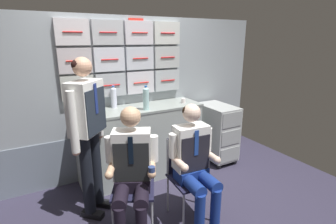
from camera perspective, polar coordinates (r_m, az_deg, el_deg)
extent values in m
cube|color=#2E2B3D|center=(2.94, 2.33, -23.64)|extent=(4.80, 4.80, 0.04)
cube|color=#959EA5|center=(3.60, -8.90, 3.27)|extent=(4.20, 0.06, 2.15)
cube|color=slate|center=(3.81, -8.22, -8.11)|extent=(4.12, 0.01, 0.62)
cube|color=#B4B6AD|center=(3.34, -19.52, 5.14)|extent=(0.39, 0.06, 0.30)
cylinder|color=red|center=(3.30, -19.41, 5.04)|extent=(0.22, 0.01, 0.01)
cube|color=#A6AAB2|center=(3.43, -12.65, 5.94)|extent=(0.39, 0.06, 0.30)
cylinder|color=red|center=(3.39, -12.47, 5.85)|extent=(0.22, 0.01, 0.01)
cube|color=silver|center=(3.57, -6.20, 6.61)|extent=(0.39, 0.06, 0.30)
cylinder|color=red|center=(3.53, -5.96, 6.52)|extent=(0.22, 0.01, 0.01)
cube|color=#ADB4B9|center=(3.75, -0.28, 7.15)|extent=(0.39, 0.06, 0.30)
cylinder|color=red|center=(3.71, 0.01, 7.07)|extent=(0.22, 0.01, 0.01)
cube|color=#BCB3B8|center=(3.30, -20.06, 10.72)|extent=(0.39, 0.06, 0.30)
cylinder|color=red|center=(3.26, -19.94, 10.68)|extent=(0.22, 0.01, 0.01)
cube|color=silver|center=(3.39, -12.99, 11.39)|extent=(0.39, 0.06, 0.30)
cylinder|color=red|center=(3.35, -12.81, 11.35)|extent=(0.22, 0.01, 0.01)
cube|color=silver|center=(3.53, -6.36, 11.85)|extent=(0.39, 0.06, 0.30)
cylinder|color=red|center=(3.49, -6.12, 11.82)|extent=(0.22, 0.01, 0.01)
cube|color=#B0B5B5|center=(3.71, -0.28, 12.15)|extent=(0.39, 0.06, 0.30)
cylinder|color=red|center=(3.68, 0.01, 12.11)|extent=(0.22, 0.01, 0.01)
cube|color=silver|center=(3.29, -20.62, 16.38)|extent=(0.39, 0.06, 0.30)
cylinder|color=red|center=(3.25, -20.51, 16.41)|extent=(0.22, 0.01, 0.01)
cube|color=#B0B3B8|center=(3.38, -13.35, 16.91)|extent=(0.39, 0.06, 0.30)
cylinder|color=red|center=(3.35, -13.16, 16.93)|extent=(0.22, 0.01, 0.01)
cube|color=silver|center=(3.52, -6.53, 17.17)|extent=(0.39, 0.06, 0.30)
cylinder|color=red|center=(3.49, -6.28, 17.19)|extent=(0.22, 0.01, 0.01)
cube|color=silver|center=(3.70, -0.29, 17.21)|extent=(0.39, 0.06, 0.30)
cylinder|color=red|center=(3.67, 0.01, 17.22)|extent=(0.22, 0.01, 0.01)
cube|color=red|center=(3.53, -7.17, 19.68)|extent=(0.20, 0.02, 0.05)
cube|color=#99A29C|center=(3.54, -6.06, -6.95)|extent=(1.65, 0.52, 0.96)
cube|color=gray|center=(3.38, -6.31, 0.80)|extent=(1.69, 0.53, 0.03)
sphere|color=black|center=(3.95, 11.29, -11.83)|extent=(0.07, 0.07, 0.07)
sphere|color=black|center=(4.14, 14.65, -10.69)|extent=(0.07, 0.07, 0.07)
sphere|color=black|center=(4.33, 6.58, -8.97)|extent=(0.07, 0.07, 0.07)
sphere|color=black|center=(4.51, 9.84, -8.10)|extent=(0.07, 0.07, 0.07)
cube|color=#ABAFAE|center=(4.05, 10.83, -4.18)|extent=(0.40, 0.64, 0.82)
cube|color=#969B99|center=(3.93, 13.64, -9.30)|extent=(0.35, 0.01, 0.22)
cube|color=#969B99|center=(3.83, 13.91, -5.61)|extent=(0.35, 0.01, 0.22)
cube|color=#969B99|center=(3.74, 14.19, -1.72)|extent=(0.35, 0.01, 0.22)
cylinder|color=#28282D|center=(3.72, 14.06, 0.08)|extent=(0.32, 0.02, 0.02)
cylinder|color=#A8AAAF|center=(2.63, -12.13, -23.00)|extent=(0.02, 0.02, 0.44)
cylinder|color=#A8AAAF|center=(2.60, -3.57, -23.16)|extent=(0.02, 0.02, 0.44)
cylinder|color=#A8AAAF|center=(2.91, -11.01, -18.56)|extent=(0.02, 0.02, 0.44)
cylinder|color=#A8AAAF|center=(2.88, -3.51, -18.64)|extent=(0.02, 0.02, 0.44)
cube|color=#1A1A31|center=(2.62, -7.75, -16.73)|extent=(0.53, 0.53, 0.02)
cube|color=#1A1A31|center=(2.68, -7.60, -10.72)|extent=(0.34, 0.19, 0.40)
cylinder|color=#A8AAAF|center=(2.69, -11.51, -10.79)|extent=(0.02, 0.02, 0.40)
cylinder|color=#A8AAAF|center=(2.66, -3.68, -10.79)|extent=(0.02, 0.02, 0.40)
cylinder|color=black|center=(2.45, -10.35, -17.60)|extent=(0.28, 0.39, 0.13)
cylinder|color=black|center=(2.44, -5.88, -17.66)|extent=(0.28, 0.39, 0.13)
cube|color=black|center=(2.58, -7.81, -15.40)|extent=(0.39, 0.32, 0.12)
cube|color=white|center=(2.46, -8.03, -9.28)|extent=(0.40, 0.33, 0.47)
cube|color=black|center=(2.38, -8.20, -11.14)|extent=(0.30, 0.15, 0.38)
cube|color=black|center=(2.32, -8.34, -8.55)|extent=(0.04, 0.03, 0.26)
cylinder|color=white|center=(2.46, -12.91, -8.16)|extent=(0.08, 0.08, 0.25)
cylinder|color=tan|center=(2.43, -12.63, -12.35)|extent=(0.16, 0.24, 0.07)
sphere|color=tan|center=(2.34, -13.05, -13.58)|extent=(0.08, 0.08, 0.08)
cylinder|color=white|center=(2.43, -3.18, -8.15)|extent=(0.08, 0.08, 0.25)
cylinder|color=tan|center=(2.40, -3.62, -12.40)|extent=(0.16, 0.24, 0.07)
sphere|color=tan|center=(2.30, -3.64, -13.65)|extent=(0.08, 0.08, 0.08)
cylinder|color=navy|center=(2.28, -3.66, -12.78)|extent=(0.06, 0.06, 0.06)
sphere|color=tan|center=(2.32, -8.38, -1.05)|extent=(0.19, 0.19, 0.19)
ellipsoid|color=tan|center=(2.33, -8.37, -0.56)|extent=(0.24, 0.23, 0.13)
cylinder|color=#A8AAAF|center=(2.69, 3.50, -21.63)|extent=(0.02, 0.02, 0.44)
cylinder|color=#A8AAAF|center=(2.84, 10.27, -19.45)|extent=(0.02, 0.02, 0.44)
cylinder|color=#A8AAAF|center=(2.95, -0.02, -17.79)|extent=(0.02, 0.02, 0.44)
cylinder|color=#A8AAAF|center=(3.09, 6.27, -16.10)|extent=(0.02, 0.02, 0.44)
cube|color=#1A1A31|center=(2.76, 5.12, -14.75)|extent=(0.42, 0.42, 0.02)
cube|color=#1A1A31|center=(2.81, 3.26, -9.27)|extent=(0.37, 0.05, 0.40)
cylinder|color=#A8AAAF|center=(2.72, -0.03, -10.06)|extent=(0.02, 0.02, 0.40)
cylinder|color=#A8AAAF|center=(2.88, 6.54, -8.65)|extent=(0.02, 0.02, 0.40)
cylinder|color=navy|center=(2.59, 7.08, -21.77)|extent=(0.10, 0.10, 0.43)
cylinder|color=navy|center=(2.67, 10.52, -20.59)|extent=(0.10, 0.10, 0.43)
cylinder|color=navy|center=(2.57, 5.27, -15.68)|extent=(0.15, 0.37, 0.13)
cylinder|color=navy|center=(2.65, 8.69, -14.71)|extent=(0.15, 0.37, 0.13)
cube|color=navy|center=(2.72, 5.16, -13.46)|extent=(0.33, 0.22, 0.12)
cube|color=white|center=(2.61, 5.10, -7.77)|extent=(0.35, 0.21, 0.46)
cube|color=black|center=(2.55, 6.21, -9.31)|extent=(0.31, 0.03, 0.36)
cube|color=navy|center=(2.50, 6.39, -6.92)|extent=(0.04, 0.01, 0.25)
cylinder|color=white|center=(2.50, 1.12, -7.55)|extent=(0.08, 0.08, 0.25)
cylinder|color=beige|center=(2.49, 2.59, -11.34)|extent=(0.08, 0.23, 0.07)
sphere|color=beige|center=(2.41, 3.75, -12.34)|extent=(0.08, 0.08, 0.08)
cylinder|color=white|center=(2.69, 8.84, -6.00)|extent=(0.08, 0.08, 0.25)
cylinder|color=beige|center=(2.66, 9.59, -9.67)|extent=(0.08, 0.23, 0.07)
sphere|color=beige|center=(2.59, 10.89, -10.52)|extent=(0.08, 0.08, 0.08)
sphere|color=beige|center=(2.49, 5.30, -0.21)|extent=(0.18, 0.18, 0.18)
ellipsoid|color=black|center=(2.50, 5.15, 0.23)|extent=(0.19, 0.17, 0.13)
cube|color=black|center=(3.09, -16.45, -21.04)|extent=(0.24, 0.23, 0.06)
cube|color=black|center=(3.22, -14.55, -19.10)|extent=(0.24, 0.23, 0.06)
cylinder|color=black|center=(2.86, -17.62, -13.26)|extent=(0.12, 0.12, 0.87)
cylinder|color=black|center=(2.99, -15.79, -11.72)|extent=(0.12, 0.12, 0.87)
cube|color=white|center=(2.67, -17.88, 0.96)|extent=(0.42, 0.42, 0.54)
cube|color=#212833|center=(2.62, -15.73, 0.14)|extent=(0.25, 0.26, 0.45)
cube|color=navy|center=(2.59, -15.79, 2.86)|extent=(0.04, 0.04, 0.30)
cylinder|color=white|center=(2.51, -20.45, -2.19)|extent=(0.08, 0.08, 0.59)
sphere|color=tan|center=(2.61, -19.82, -8.40)|extent=(0.08, 0.08, 0.08)
cylinder|color=white|center=(2.88, -15.36, 0.52)|extent=(0.08, 0.08, 0.59)
sphere|color=tan|center=(2.97, -14.94, -5.02)|extent=(0.08, 0.08, 0.08)
sphere|color=tan|center=(2.60, -18.64, 9.55)|extent=(0.19, 0.19, 0.19)
ellipsoid|color=black|center=(2.61, -18.94, 9.91)|extent=(0.25, 0.25, 0.13)
cylinder|color=#4FA456|center=(3.02, -18.58, 0.51)|extent=(0.06, 0.06, 0.20)
cone|color=#4FA456|center=(3.00, -18.77, 2.62)|extent=(0.06, 0.06, 0.02)
cylinder|color=blue|center=(2.99, -18.81, 3.03)|extent=(0.03, 0.03, 0.02)
cylinder|color=#AEDDDC|center=(3.22, -4.92, 2.81)|extent=(0.08, 0.08, 0.27)
cone|color=#AEDDDC|center=(3.19, -4.99, 5.36)|extent=(0.08, 0.08, 0.02)
cylinder|color=blue|center=(3.19, -5.00, 5.74)|extent=(0.03, 0.03, 0.02)
cylinder|color=silver|center=(3.39, -12.01, 3.02)|extent=(0.07, 0.07, 0.25)
cone|color=silver|center=(3.36, -12.14, 5.29)|extent=(0.07, 0.07, 0.02)
cylinder|color=blue|center=(3.36, -12.16, 5.66)|extent=(0.03, 0.03, 0.02)
cylinder|color=tan|center=(3.17, -17.71, 0.16)|extent=(0.06, 0.06, 0.08)
cylinder|color=#382114|center=(3.16, -17.76, 0.77)|extent=(0.05, 0.05, 0.01)
cylinder|color=white|center=(3.59, 3.44, 2.55)|extent=(0.06, 0.06, 0.06)
cylinder|color=#382114|center=(3.58, 3.45, 2.96)|extent=(0.05, 0.05, 0.01)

